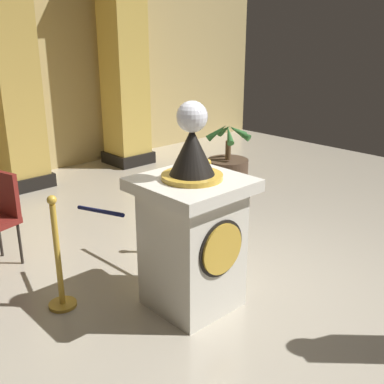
% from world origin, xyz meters
% --- Properties ---
extents(ground_plane, '(11.31, 11.31, 0.00)m').
position_xyz_m(ground_plane, '(0.00, 0.00, 0.00)').
color(ground_plane, '#B2A893').
extents(pedestal_clock, '(0.83, 0.83, 1.77)m').
position_xyz_m(pedestal_clock, '(-0.35, 0.09, 0.70)').
color(pedestal_clock, silver).
rests_on(pedestal_clock, ground_plane).
extents(stanchion_near, '(0.24, 0.24, 1.05)m').
position_xyz_m(stanchion_near, '(0.43, 0.69, 0.37)').
color(stanchion_near, gold).
rests_on(stanchion_near, ground_plane).
extents(stanchion_far, '(0.24, 0.24, 1.03)m').
position_xyz_m(stanchion_far, '(-1.20, 0.82, 0.36)').
color(stanchion_far, gold).
rests_on(stanchion_far, ground_plane).
extents(velvet_rope, '(0.92, 0.89, 0.22)m').
position_xyz_m(velvet_rope, '(-0.39, 0.76, 0.79)').
color(velvet_rope, '#141947').
extents(column_right, '(0.73, 0.73, 3.70)m').
position_xyz_m(column_right, '(1.94, 4.21, 1.84)').
color(column_right, black).
rests_on(column_right, ground_plane).
extents(column_centre_rear, '(0.72, 0.72, 3.70)m').
position_xyz_m(column_centre_rear, '(0.00, 4.21, 1.84)').
color(column_centre_rear, black).
rests_on(column_centre_rear, ground_plane).
extents(potted_palm_right, '(0.63, 0.62, 1.06)m').
position_xyz_m(potted_palm_right, '(2.05, 1.89, 0.31)').
color(potted_palm_right, '#4C3828').
rests_on(potted_palm_right, ground_plane).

